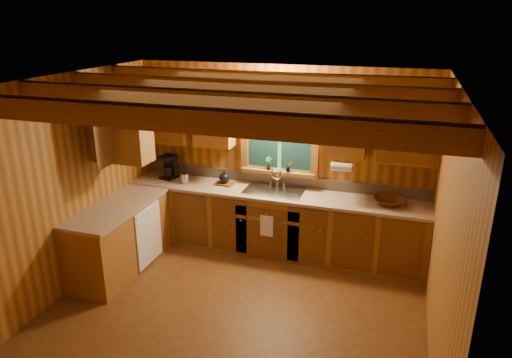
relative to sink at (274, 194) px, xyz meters
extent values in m
plane|color=#5B3616|center=(0.00, -1.60, -0.86)|extent=(4.20, 4.20, 0.00)
plane|color=brown|center=(0.00, -1.60, 1.74)|extent=(4.20, 4.20, 0.00)
plane|color=brown|center=(0.00, 0.30, 0.44)|extent=(4.20, 0.00, 4.20)
plane|color=brown|center=(0.00, -3.50, 0.44)|extent=(4.20, 0.00, 4.20)
plane|color=brown|center=(-2.10, -1.60, 0.44)|extent=(0.00, 3.80, 3.80)
plane|color=brown|center=(2.10, -1.60, 0.44)|extent=(0.00, 3.80, 3.80)
cube|color=brown|center=(0.00, -2.80, 1.63)|extent=(4.20, 0.14, 0.18)
cube|color=brown|center=(0.00, -2.00, 1.63)|extent=(4.20, 0.14, 0.18)
cube|color=brown|center=(0.00, -1.20, 1.63)|extent=(4.20, 0.14, 0.18)
cube|color=brown|center=(0.00, -0.40, 1.63)|extent=(4.20, 0.14, 0.18)
cube|color=brown|center=(0.00, -0.01, -0.43)|extent=(4.20, 0.62, 0.86)
cube|color=brown|center=(-1.79, -1.12, -0.43)|extent=(0.62, 1.60, 0.86)
cube|color=#9F876D|center=(0.00, -0.01, 0.02)|extent=(4.20, 0.66, 0.04)
cube|color=#9F876D|center=(-1.78, -1.12, 0.02)|extent=(0.64, 1.60, 0.04)
cube|color=#9A8367|center=(0.00, 0.28, 0.12)|extent=(4.20, 0.02, 0.16)
cube|color=white|center=(-1.47, -0.92, -0.43)|extent=(0.02, 0.60, 0.80)
cube|color=brown|center=(-1.70, 0.13, 0.98)|extent=(0.78, 0.34, 0.78)
cube|color=brown|center=(-0.92, 0.13, 0.98)|extent=(0.55, 0.34, 0.78)
cube|color=brown|center=(0.92, 0.13, 0.98)|extent=(0.55, 0.34, 0.78)
cube|color=brown|center=(1.70, 0.13, 0.98)|extent=(0.78, 0.34, 0.78)
cube|color=brown|center=(-1.93, -0.92, 0.98)|extent=(0.34, 1.10, 0.78)
cube|color=brown|center=(0.00, 0.26, 1.14)|extent=(1.12, 0.08, 0.10)
cube|color=brown|center=(0.00, 0.26, 0.24)|extent=(1.12, 0.08, 0.10)
cube|color=brown|center=(-0.51, 0.26, 0.69)|extent=(0.10, 0.08, 0.80)
cube|color=brown|center=(0.51, 0.26, 0.69)|extent=(0.10, 0.08, 0.80)
cube|color=#367432|center=(0.00, 0.29, 0.69)|extent=(0.92, 0.01, 0.80)
cube|color=#123233|center=(-0.24, 0.27, 0.52)|extent=(0.42, 0.02, 0.42)
cube|color=#123233|center=(0.24, 0.27, 0.52)|extent=(0.42, 0.02, 0.42)
cylinder|color=black|center=(0.00, 0.27, 0.71)|extent=(0.92, 0.01, 0.01)
cube|color=brown|center=(0.00, 0.22, 0.26)|extent=(1.06, 0.14, 0.04)
cylinder|color=black|center=(0.00, 0.26, 1.37)|extent=(0.08, 0.03, 0.08)
cylinder|color=black|center=(-0.10, 0.20, 1.37)|extent=(0.09, 0.17, 0.08)
cylinder|color=black|center=(0.10, 0.20, 1.37)|extent=(0.09, 0.17, 0.08)
sphere|color=#FFE0A5|center=(-0.16, 0.14, 1.30)|extent=(0.13, 0.13, 0.13)
sphere|color=#FFE0A5|center=(0.16, 0.14, 1.30)|extent=(0.13, 0.13, 0.13)
cylinder|color=white|center=(0.92, -0.07, 0.51)|extent=(0.27, 0.11, 0.11)
cube|color=white|center=(0.00, -0.34, -0.34)|extent=(0.18, 0.01, 0.30)
cube|color=silver|center=(0.00, 0.00, 0.05)|extent=(0.82, 0.48, 0.02)
cube|color=#262628|center=(-0.19, 0.00, -0.02)|extent=(0.34, 0.40, 0.14)
cube|color=#262628|center=(0.19, 0.00, -0.02)|extent=(0.34, 0.40, 0.14)
cylinder|color=silver|center=(0.00, 0.18, 0.15)|extent=(0.04, 0.04, 0.22)
torus|color=silver|center=(0.00, 0.12, 0.26)|extent=(0.16, 0.02, 0.16)
cube|color=black|center=(-1.65, 0.05, 0.06)|extent=(0.20, 0.24, 0.03)
cube|color=black|center=(-1.65, 0.13, 0.23)|extent=(0.20, 0.09, 0.33)
cube|color=black|center=(-1.65, 0.03, 0.38)|extent=(0.20, 0.22, 0.04)
cylinder|color=black|center=(-1.65, 0.02, 0.15)|extent=(0.12, 0.12, 0.14)
cylinder|color=silver|center=(-1.33, -0.06, 0.11)|extent=(0.11, 0.11, 0.14)
cylinder|color=black|center=(-1.35, -0.07, 0.26)|extent=(0.03, 0.04, 0.21)
cylinder|color=black|center=(-1.33, -0.06, 0.26)|extent=(0.01, 0.01, 0.21)
cylinder|color=black|center=(-1.32, -0.05, 0.26)|extent=(0.03, 0.04, 0.21)
cylinder|color=black|center=(-1.31, -0.05, 0.26)|extent=(0.04, 0.05, 0.20)
cube|color=brown|center=(-0.76, 0.05, 0.06)|extent=(0.26, 0.19, 0.02)
sphere|color=black|center=(-0.76, 0.05, 0.14)|extent=(0.15, 0.15, 0.15)
cylinder|color=black|center=(-0.76, 0.05, 0.24)|extent=(0.02, 0.02, 0.04)
imported|color=#48230C|center=(1.54, 0.00, 0.09)|extent=(0.45, 0.45, 0.09)
imported|color=brown|center=(-0.14, 0.20, 0.38)|extent=(0.11, 0.08, 0.19)
imported|color=brown|center=(0.16, 0.19, 0.37)|extent=(0.10, 0.09, 0.16)
camera|label=1|loc=(1.64, -5.85, 2.36)|focal=32.79mm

